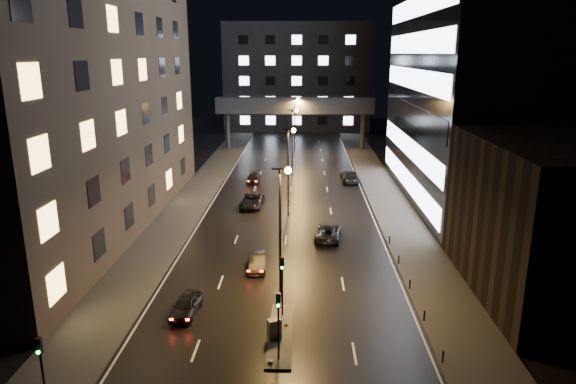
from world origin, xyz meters
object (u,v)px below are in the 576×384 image
object	(u,v)px
car_away_a	(186,305)
car_away_b	(257,262)
car_toward_a	(328,232)
car_toward_b	(349,176)
utility_cabinet	(274,329)
car_away_d	(254,178)
car_away_c	(252,201)

from	to	relation	value
car_away_a	car_away_b	world-z (taller)	car_away_a
car_toward_a	car_toward_b	world-z (taller)	car_toward_b
car_toward_a	utility_cabinet	xyz separation A→B (m)	(-4.36, -18.98, 0.09)
car_away_d	utility_cabinet	bearing A→B (deg)	-83.60
car_away_d	car_toward_b	distance (m)	13.92
car_away_c	utility_cabinet	bearing A→B (deg)	-77.64
car_away_d	car_toward_a	xyz separation A→B (m)	(9.74, -23.07, 0.06)
car_away_b	car_away_c	size ratio (longest dim) A/B	0.74
car_away_a	car_away_d	size ratio (longest dim) A/B	0.89
car_away_c	car_toward_a	world-z (taller)	car_away_c
car_away_c	car_away_d	distance (m)	12.25
car_toward_b	utility_cabinet	bearing A→B (deg)	75.88
car_away_a	car_toward_a	xyz separation A→B (m)	(10.87, 15.73, 0.03)
car_toward_b	car_away_b	bearing A→B (deg)	68.47
car_away_a	car_away_c	xyz separation A→B (m)	(2.09, 26.59, 0.07)
car_away_c	utility_cabinet	size ratio (longest dim) A/B	4.09
car_away_c	car_toward_a	bearing A→B (deg)	-47.11
car_away_a	car_toward_a	bearing A→B (deg)	60.39
car_away_b	car_away_c	bearing A→B (deg)	92.82
car_away_d	utility_cabinet	xyz separation A→B (m)	(5.38, -42.05, 0.16)
car_away_a	car_away_d	distance (m)	38.81
car_away_c	utility_cabinet	distance (m)	30.17
car_away_c	car_away_d	size ratio (longest dim) A/B	1.20
car_toward_a	car_away_c	bearing A→B (deg)	-43.93
car_toward_a	car_toward_b	size ratio (longest dim) A/B	0.93
car_away_a	car_toward_a	distance (m)	19.11
car_away_b	utility_cabinet	bearing A→B (deg)	-83.72
utility_cabinet	car_away_b	bearing A→B (deg)	75.58
car_away_c	car_toward_b	size ratio (longest dim) A/B	0.97
utility_cabinet	car_away_d	bearing A→B (deg)	72.33
car_toward_b	utility_cabinet	xyz separation A→B (m)	(-8.51, -42.94, 0.00)
car_away_b	car_toward_a	bearing A→B (deg)	45.26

